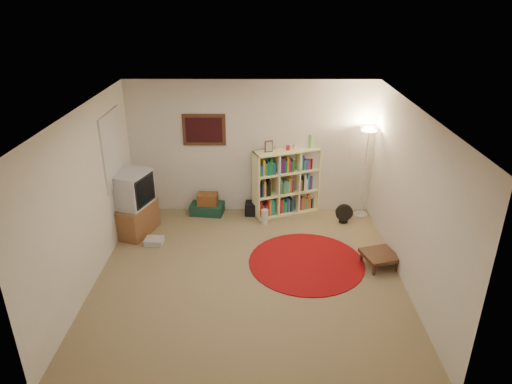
# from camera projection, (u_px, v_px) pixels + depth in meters

# --- Properties ---
(room) EXTENTS (4.54, 4.54, 2.54)m
(room) POSITION_uv_depth(u_px,v_px,m) (245.00, 198.00, 6.37)
(room) COLOR #87734F
(room) RESTS_ON ground
(bookshelf) EXTENTS (1.29, 0.79, 1.50)m
(bookshelf) POSITION_uv_depth(u_px,v_px,m) (285.00, 183.00, 8.54)
(bookshelf) COLOR #FFFDAA
(bookshelf) RESTS_ON ground
(floor_lamp) EXTENTS (0.38, 0.38, 1.73)m
(floor_lamp) POSITION_uv_depth(u_px,v_px,m) (368.00, 143.00, 8.07)
(floor_lamp) COLOR white
(floor_lamp) RESTS_ON ground
(floor_fan) EXTENTS (0.32, 0.17, 0.36)m
(floor_fan) POSITION_uv_depth(u_px,v_px,m) (344.00, 214.00, 8.31)
(floor_fan) COLOR black
(floor_fan) RESTS_ON ground
(tv_stand) EXTENTS (0.76, 0.91, 1.13)m
(tv_stand) POSITION_uv_depth(u_px,v_px,m) (133.00, 204.00, 7.82)
(tv_stand) COLOR brown
(tv_stand) RESTS_ON ground
(dvd_box) EXTENTS (0.31, 0.26, 0.10)m
(dvd_box) POSITION_uv_depth(u_px,v_px,m) (154.00, 241.00, 7.66)
(dvd_box) COLOR silver
(dvd_box) RESTS_ON ground
(suitcase) EXTENTS (0.65, 0.47, 0.20)m
(suitcase) POSITION_uv_depth(u_px,v_px,m) (207.00, 208.00, 8.69)
(suitcase) COLOR #153B2C
(suitcase) RESTS_ON ground
(wicker_basket) EXTENTS (0.38, 0.28, 0.21)m
(wicker_basket) POSITION_uv_depth(u_px,v_px,m) (208.00, 199.00, 8.59)
(wicker_basket) COLOR brown
(wicker_basket) RESTS_ON suitcase
(duffel_bag) EXTENTS (0.35, 0.29, 0.23)m
(duffel_bag) POSITION_uv_depth(u_px,v_px,m) (254.00, 208.00, 8.65)
(duffel_bag) COLOR black
(duffel_bag) RESTS_ON ground
(paper_towel) EXTENTS (0.15, 0.15, 0.27)m
(paper_towel) POSITION_uv_depth(u_px,v_px,m) (265.00, 217.00, 8.29)
(paper_towel) COLOR silver
(paper_towel) RESTS_ON ground
(red_rug) EXTENTS (1.81, 1.81, 0.02)m
(red_rug) POSITION_uv_depth(u_px,v_px,m) (306.00, 262.00, 7.14)
(red_rug) COLOR maroon
(red_rug) RESTS_ON ground
(side_table) EXTENTS (0.60, 0.60, 0.22)m
(side_table) POSITION_uv_depth(u_px,v_px,m) (380.00, 256.00, 6.98)
(side_table) COLOR #3E2315
(side_table) RESTS_ON ground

